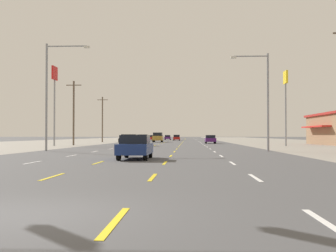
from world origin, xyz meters
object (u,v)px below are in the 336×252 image
Objects in this scene: sedan_far_left_farthest at (150,138)px; hatchback_center_turn_distant_a at (177,138)px; streetlight_right_row_0 at (264,95)px; sedan_center_turn_nearest at (135,147)px; suv_inner_left_farther at (158,137)px; pole_sign_right_row_1 at (286,90)px; sedan_far_left_midfar at (126,139)px; streetlight_left_row_0 at (51,89)px; hatchback_inner_left_near at (130,141)px; sedan_far_right_far at (210,139)px; sedan_inner_left_distant_b at (168,137)px; hatchback_inner_left_mid at (142,140)px; pole_sign_left_row_1 at (55,86)px.

sedan_far_left_farthest is 7.65m from hatchback_center_turn_distant_a.
sedan_center_turn_nearest is at bearing -127.79° from streetlight_right_row_0.
sedan_center_turn_nearest and sedan_far_left_farthest have the same top height.
suv_inner_left_farther is 36.20m from pole_sign_right_row_1.
sedan_far_left_midfar is 0.45× the size of streetlight_left_row_0.
hatchback_center_turn_distant_a is at bearing 106.17° from pole_sign_right_row_1.
hatchback_inner_left_near is at bearing -86.80° from sedan_far_left_farthest.
sedan_far_left_midfar is 0.92× the size of suv_inner_left_farther.
streetlight_left_row_0 is at bearing -95.50° from sedan_far_left_midfar.
sedan_far_right_far is (10.26, 27.20, -0.03)m from hatchback_inner_left_near.
hatchback_inner_left_near reaches higher than sedan_inner_left_distant_b.
hatchback_center_turn_distant_a is at bearing 86.73° from hatchback_inner_left_mid.
hatchback_inner_left_mid is 0.39× the size of streetlight_left_row_0.
sedan_far_left_midfar and sedan_inner_left_distant_b have the same top height.
suv_inner_left_farther is at bearing -89.96° from sedan_inner_left_distant_b.
sedan_inner_left_distant_b is 0.45× the size of pole_sign_right_row_1.
pole_sign_right_row_1 is at bearing -57.25° from suv_inner_left_farther.
sedan_inner_left_distant_b is 0.51× the size of streetlight_right_row_0.
hatchback_inner_left_mid is at bearing 0.63° from pole_sign_left_row_1.
sedan_far_left_midfar is at bearing 156.20° from pole_sign_right_row_1.
streetlight_left_row_0 reaches higher than suv_inner_left_farther.
sedan_center_turn_nearest is 31.83m from hatchback_inner_left_mid.
pole_sign_left_row_1 is 1.09× the size of streetlight_left_row_0.
sedan_far_left_midfar is at bearing 99.16° from sedan_center_turn_nearest.
streetlight_left_row_0 is at bearing -108.89° from hatchback_inner_left_mid.
streetlight_right_row_0 is at bearing -108.20° from pole_sign_right_row_1.
sedan_center_turn_nearest is 1.15× the size of hatchback_inner_left_mid.
hatchback_inner_left_near is 0.44× the size of streetlight_right_row_0.
pole_sign_left_row_1 is at bearing -105.25° from hatchback_center_turn_distant_a.
hatchback_center_turn_distant_a is 16.70m from sedan_inner_left_distant_b.
sedan_far_right_far is 0.51× the size of streetlight_right_row_0.
streetlight_left_row_0 is (5.61, -18.58, -2.39)m from pole_sign_left_row_1.
streetlight_left_row_0 is at bearing 126.24° from sedan_center_turn_nearest.
hatchback_center_turn_distant_a is 0.39× the size of streetlight_left_row_0.
sedan_far_right_far and sedan_far_left_farthest have the same top height.
pole_sign_right_row_1 reaches higher than suv_inner_left_farther.
streetlight_right_row_0 is at bearing -81.73° from sedan_inner_left_distant_b.
sedan_inner_left_distant_b is 74.81m from pole_sign_right_row_1.
hatchback_inner_left_mid is at bearing -90.02° from suv_inner_left_farther.
streetlight_right_row_0 is (16.81, -70.80, 4.35)m from sedan_far_left_farthest.
pole_sign_left_row_1 is at bearing -179.37° from hatchback_inner_left_mid.
sedan_center_turn_nearest is 1.00× the size of sedan_far_left_midfar.
sedan_far_left_farthest is 0.45× the size of streetlight_left_row_0.
sedan_center_turn_nearest is at bearing -64.41° from pole_sign_left_row_1.
sedan_center_turn_nearest is 16.83m from streetlight_left_row_0.
hatchback_inner_left_mid is (0.16, 10.63, 0.00)m from hatchback_inner_left_near.
pole_sign_right_row_1 is (19.44, 10.58, 6.64)m from hatchback_inner_left_near.
streetlight_left_row_0 is (-16.50, -35.29, 4.99)m from sedan_far_right_far.
sedan_center_turn_nearest is at bearing -80.84° from sedan_far_left_midfar.
sedan_far_left_midfar is 20.20m from suv_inner_left_farther.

